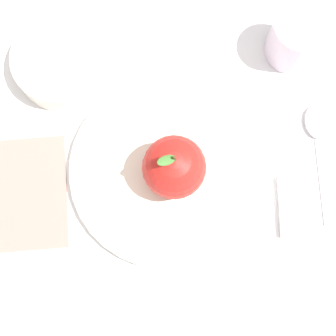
% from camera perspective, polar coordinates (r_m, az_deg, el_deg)
% --- Properties ---
extents(ground_plane, '(2.40, 2.40, 0.00)m').
position_cam_1_polar(ground_plane, '(0.69, 0.83, 0.68)').
color(ground_plane, silver).
extents(dinner_plate, '(0.26, 0.26, 0.02)m').
position_cam_1_polar(dinner_plate, '(0.68, 0.00, -0.20)').
color(dinner_plate, silver).
rests_on(dinner_plate, ground_plane).
extents(apple, '(0.08, 0.08, 0.10)m').
position_cam_1_polar(apple, '(0.63, 0.69, 0.07)').
color(apple, '#B21E19').
rests_on(apple, dinner_plate).
extents(side_bowl, '(0.13, 0.13, 0.04)m').
position_cam_1_polar(side_bowl, '(0.73, -11.99, 11.62)').
color(side_bowl, silver).
rests_on(side_bowl, ground_plane).
extents(cup, '(0.07, 0.07, 0.07)m').
position_cam_1_polar(cup, '(0.73, 14.19, 14.00)').
color(cup, silver).
rests_on(cup, ground_plane).
extents(knife, '(0.08, 0.21, 0.01)m').
position_cam_1_polar(knife, '(0.70, 12.63, -0.65)').
color(knife, silver).
rests_on(knife, ground_plane).
extents(spoon, '(0.06, 0.17, 0.01)m').
position_cam_1_polar(spoon, '(0.73, 16.47, 3.64)').
color(spoon, silver).
rests_on(spoon, ground_plane).
extents(linen_napkin, '(0.14, 0.17, 0.00)m').
position_cam_1_polar(linen_napkin, '(0.71, -15.62, -2.75)').
color(linen_napkin, gray).
rests_on(linen_napkin, ground_plane).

